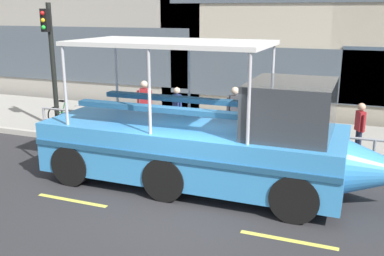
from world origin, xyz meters
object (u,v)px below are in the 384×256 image
at_px(duck_tour_boat, 212,141).
at_px(leaned_bicycle, 68,117).
at_px(pedestrian_mid_left, 234,109).
at_px(pedestrian_near_stern, 145,101).
at_px(traffic_light_pole, 51,55).
at_px(pedestrian_mid_right, 177,106).
at_px(pedestrian_near_bow, 360,125).

bearing_deg(duck_tour_boat, leaned_bicycle, 156.47).
xyz_separation_m(duck_tour_boat, pedestrian_mid_left, (-0.38, 3.17, 0.09)).
height_order(pedestrian_mid_left, pedestrian_near_stern, pedestrian_near_stern).
distance_m(traffic_light_pole, pedestrian_mid_right, 4.47).
xyz_separation_m(leaned_bicycle, pedestrian_mid_left, (5.80, 0.48, 0.66)).
bearing_deg(pedestrian_mid_right, pedestrian_mid_left, -4.88).
distance_m(traffic_light_pole, duck_tour_boat, 7.03).
relative_size(traffic_light_pole, pedestrian_near_bow, 2.74).
relative_size(pedestrian_near_bow, pedestrian_mid_right, 0.99).
xyz_separation_m(pedestrian_near_bow, pedestrian_near_stern, (-6.69, 0.25, 0.11)).
bearing_deg(pedestrian_near_bow, traffic_light_pole, -176.33).
xyz_separation_m(pedestrian_mid_left, pedestrian_mid_right, (-1.98, 0.17, -0.10)).
bearing_deg(pedestrian_mid_right, duck_tour_boat, -54.82).
bearing_deg(duck_tour_boat, traffic_light_pole, 159.76).
xyz_separation_m(leaned_bicycle, pedestrian_near_stern, (2.70, 0.55, 0.66)).
height_order(traffic_light_pole, pedestrian_mid_left, traffic_light_pole).
bearing_deg(traffic_light_pole, leaned_bicycle, 52.35).
bearing_deg(leaned_bicycle, pedestrian_mid_right, 9.68).
bearing_deg(traffic_light_pole, pedestrian_near_stern, 16.41).
relative_size(leaned_bicycle, pedestrian_mid_left, 1.02).
height_order(duck_tour_boat, pedestrian_mid_right, duck_tour_boat).
bearing_deg(traffic_light_pole, pedestrian_mid_right, 13.44).
height_order(leaned_bicycle, duck_tour_boat, duck_tour_boat).
relative_size(traffic_light_pole, pedestrian_near_stern, 2.44).
bearing_deg(duck_tour_boat, pedestrian_mid_right, 125.18).
relative_size(duck_tour_boat, pedestrian_mid_left, 5.17).
height_order(leaned_bicycle, pedestrian_mid_right, pedestrian_mid_right).
bearing_deg(traffic_light_pole, duck_tour_boat, -20.24).
bearing_deg(pedestrian_mid_left, pedestrian_mid_right, 175.12).
relative_size(traffic_light_pole, duck_tour_boat, 0.47).
height_order(pedestrian_mid_left, pedestrian_mid_right, pedestrian_mid_left).
distance_m(leaned_bicycle, pedestrian_near_stern, 2.83).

